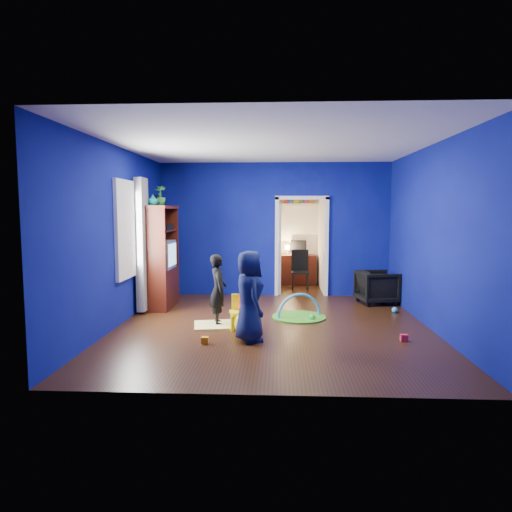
{
  "coord_description": "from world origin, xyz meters",
  "views": [
    {
      "loc": [
        0.1,
        -7.22,
        1.88
      ],
      "look_at": [
        -0.28,
        0.4,
        1.11
      ],
      "focal_mm": 32.0,
      "sensor_mm": 36.0,
      "label": 1
    }
  ],
  "objects_px": {
    "armchair": "(377,287)",
    "play_mat": "(299,317)",
    "child_navy": "(249,296)",
    "child_black": "(218,290)",
    "kid_chair": "(240,314)",
    "study_desk": "(298,270)",
    "vase": "(153,200)",
    "hopper_ball": "(247,324)",
    "toddler_red": "(248,307)",
    "crt_tv": "(160,255)",
    "tv_armoire": "(158,257)",
    "folding_chair": "(300,271)"
  },
  "relations": [
    {
      "from": "child_black",
      "to": "hopper_ball",
      "type": "bearing_deg",
      "value": -157.51
    },
    {
      "from": "toddler_red",
      "to": "hopper_ball",
      "type": "xyz_separation_m",
      "value": [
        -0.01,
        -0.16,
        -0.22
      ]
    },
    {
      "from": "child_navy",
      "to": "child_black",
      "type": "bearing_deg",
      "value": 11.15
    },
    {
      "from": "armchair",
      "to": "vase",
      "type": "height_order",
      "value": "vase"
    },
    {
      "from": "child_navy",
      "to": "study_desk",
      "type": "distance_m",
      "value": 5.17
    },
    {
      "from": "child_black",
      "to": "kid_chair",
      "type": "distance_m",
      "value": 0.59
    },
    {
      "from": "crt_tv",
      "to": "kid_chair",
      "type": "relative_size",
      "value": 1.4
    },
    {
      "from": "toddler_red",
      "to": "folding_chair",
      "type": "distance_m",
      "value": 3.83
    },
    {
      "from": "child_navy",
      "to": "play_mat",
      "type": "bearing_deg",
      "value": -48.76
    },
    {
      "from": "toddler_red",
      "to": "study_desk",
      "type": "bearing_deg",
      "value": 113.17
    },
    {
      "from": "kid_chair",
      "to": "play_mat",
      "type": "xyz_separation_m",
      "value": [
        0.97,
        0.84,
        -0.24
      ]
    },
    {
      "from": "child_navy",
      "to": "hopper_ball",
      "type": "height_order",
      "value": "child_navy"
    },
    {
      "from": "study_desk",
      "to": "vase",
      "type": "bearing_deg",
      "value": -131.98
    },
    {
      "from": "child_navy",
      "to": "vase",
      "type": "distance_m",
      "value": 3.07
    },
    {
      "from": "armchair",
      "to": "toddler_red",
      "type": "bearing_deg",
      "value": 122.84
    },
    {
      "from": "armchair",
      "to": "tv_armoire",
      "type": "xyz_separation_m",
      "value": [
        -4.3,
        -0.51,
        0.65
      ]
    },
    {
      "from": "child_black",
      "to": "kid_chair",
      "type": "bearing_deg",
      "value": -144.27
    },
    {
      "from": "tv_armoire",
      "to": "folding_chair",
      "type": "xyz_separation_m",
      "value": [
        2.82,
        1.87,
        -0.52
      ]
    },
    {
      "from": "armchair",
      "to": "kid_chair",
      "type": "bearing_deg",
      "value": 118.61
    },
    {
      "from": "toddler_red",
      "to": "hopper_ball",
      "type": "height_order",
      "value": "toddler_red"
    },
    {
      "from": "child_black",
      "to": "folding_chair",
      "type": "height_order",
      "value": "child_black"
    },
    {
      "from": "tv_armoire",
      "to": "folding_chair",
      "type": "height_order",
      "value": "tv_armoire"
    },
    {
      "from": "armchair",
      "to": "play_mat",
      "type": "distance_m",
      "value": 2.1
    },
    {
      "from": "child_navy",
      "to": "armchair",
      "type": "bearing_deg",
      "value": -61.55
    },
    {
      "from": "armchair",
      "to": "vase",
      "type": "bearing_deg",
      "value": 89.61
    },
    {
      "from": "crt_tv",
      "to": "hopper_ball",
      "type": "relative_size",
      "value": 1.86
    },
    {
      "from": "child_navy",
      "to": "play_mat",
      "type": "xyz_separation_m",
      "value": [
        0.78,
        1.46,
        -0.64
      ]
    },
    {
      "from": "tv_armoire",
      "to": "hopper_ball",
      "type": "bearing_deg",
      "value": -47.16
    },
    {
      "from": "toddler_red",
      "to": "vase",
      "type": "relative_size",
      "value": 3.96
    },
    {
      "from": "hopper_ball",
      "to": "play_mat",
      "type": "bearing_deg",
      "value": 55.42
    },
    {
      "from": "hopper_ball",
      "to": "study_desk",
      "type": "bearing_deg",
      "value": 78.67
    },
    {
      "from": "child_black",
      "to": "tv_armoire",
      "type": "xyz_separation_m",
      "value": [
        -1.34,
        1.33,
        0.4
      ]
    },
    {
      "from": "toddler_red",
      "to": "tv_armoire",
      "type": "distance_m",
      "value": 2.68
    },
    {
      "from": "play_mat",
      "to": "crt_tv",
      "type": "bearing_deg",
      "value": 163.34
    },
    {
      "from": "study_desk",
      "to": "folding_chair",
      "type": "height_order",
      "value": "folding_chair"
    },
    {
      "from": "hopper_ball",
      "to": "study_desk",
      "type": "height_order",
      "value": "study_desk"
    },
    {
      "from": "armchair",
      "to": "child_black",
      "type": "relative_size",
      "value": 0.63
    },
    {
      "from": "child_black",
      "to": "toddler_red",
      "type": "xyz_separation_m",
      "value": [
        0.53,
        -0.51,
        -0.17
      ]
    },
    {
      "from": "child_black",
      "to": "crt_tv",
      "type": "bearing_deg",
      "value": 29.04
    },
    {
      "from": "toddler_red",
      "to": "kid_chair",
      "type": "height_order",
      "value": "toddler_red"
    },
    {
      "from": "armchair",
      "to": "toddler_red",
      "type": "distance_m",
      "value": 3.39
    },
    {
      "from": "armchair",
      "to": "child_navy",
      "type": "height_order",
      "value": "child_navy"
    },
    {
      "from": "folding_chair",
      "to": "toddler_red",
      "type": "bearing_deg",
      "value": -104.45
    },
    {
      "from": "child_black",
      "to": "hopper_ball",
      "type": "distance_m",
      "value": 0.93
    },
    {
      "from": "child_black",
      "to": "kid_chair",
      "type": "xyz_separation_m",
      "value": [
        0.38,
        -0.31,
        -0.33
      ]
    },
    {
      "from": "play_mat",
      "to": "folding_chair",
      "type": "height_order",
      "value": "folding_chair"
    },
    {
      "from": "child_black",
      "to": "tv_armoire",
      "type": "height_order",
      "value": "tv_armoire"
    },
    {
      "from": "vase",
      "to": "crt_tv",
      "type": "bearing_deg",
      "value": 82.41
    },
    {
      "from": "vase",
      "to": "folding_chair",
      "type": "height_order",
      "value": "vase"
    },
    {
      "from": "armchair",
      "to": "tv_armoire",
      "type": "height_order",
      "value": "tv_armoire"
    }
  ]
}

